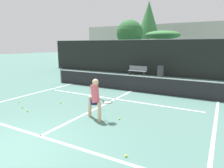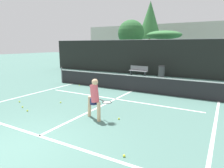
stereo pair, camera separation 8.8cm
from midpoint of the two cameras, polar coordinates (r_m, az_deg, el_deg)
name	(u,v)px [view 1 (the left image)]	position (r m, az deg, el deg)	size (l,w,h in m)	color
ground_plane	(13,149)	(6.05, -26.72, -16.36)	(100.00, 100.00, 0.00)	#4C756B
court_baseline_near	(40,136)	(6.50, -20.25, -13.82)	(11.00, 0.10, 0.01)	white
court_service_line	(115,99)	(10.00, 0.71, -4.31)	(8.25, 0.10, 0.01)	white
court_center_mark	(101,106)	(8.89, -3.49, -6.33)	(0.10, 6.76, 0.01)	white
court_sideline_left	(32,94)	(11.86, -22.18, -2.67)	(0.10, 7.76, 0.01)	white
court_sideline_right	(215,126)	(7.61, 27.05, -10.67)	(0.10, 7.76, 0.01)	white
net	(132,82)	(11.66, 5.47, 0.45)	(11.09, 0.09, 1.07)	slate
fence_back	(163,58)	(17.65, 14.16, 7.20)	(24.00, 0.06, 3.12)	black
player_practicing	(95,97)	(7.19, -5.20, -3.77)	(1.17, 0.45, 1.50)	#DBAD84
tennis_ball_scattered_0	(79,85)	(13.34, -9.69, -0.39)	(0.07, 0.07, 0.07)	#D1E033
tennis_ball_scattered_1	(60,102)	(9.63, -14.76, -5.12)	(0.07, 0.07, 0.07)	#D1E033
tennis_ball_scattered_2	(19,102)	(10.38, -25.24, -4.65)	(0.07, 0.07, 0.07)	#D1E033
tennis_ball_scattered_3	(27,111)	(8.88, -23.32, -7.07)	(0.07, 0.07, 0.07)	#D1E033
tennis_ball_scattered_4	(119,119)	(7.35, 1.77, -9.89)	(0.07, 0.07, 0.07)	#D1E033
tennis_ball_scattered_7	(22,107)	(9.47, -24.53, -6.05)	(0.07, 0.07, 0.07)	#D1E033
tennis_ball_scattered_8	(126,156)	(5.14, 3.49, -19.77)	(0.07, 0.07, 0.07)	#D1E033
courtside_bench	(137,70)	(17.46, 7.14, 3.85)	(1.70, 0.53, 0.86)	slate
trash_bin	(160,72)	(16.85, 13.53, 3.41)	(0.52, 0.52, 0.97)	#3F3F42
parked_car	(144,65)	(21.01, 9.03, 5.42)	(1.69, 4.27, 1.45)	silver
tree_west	(149,20)	(28.59, 10.31, 17.51)	(3.14, 3.14, 8.37)	brown
tree_mid	(163,35)	(22.19, 14.15, 13.31)	(3.65, 3.65, 4.12)	brown
tree_east	(130,33)	(25.22, 4.96, 14.21)	(3.21, 3.21, 5.64)	brown
building_far	(191,43)	(33.03, 21.61, 10.84)	(36.00, 2.40, 5.83)	#B2ADA3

